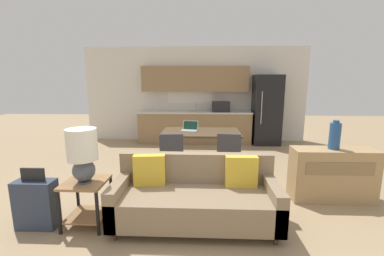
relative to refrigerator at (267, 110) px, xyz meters
name	(u,v)px	position (x,y,z in m)	size (l,w,h in m)	color
ground_plane	(183,225)	(-1.99, -4.24, -0.96)	(20.00, 20.00, 0.00)	#9E8460
wall_back	(195,94)	(-2.00, 0.39, 0.40)	(6.40, 0.07, 2.70)	silver
kitchen_counter	(195,113)	(-1.98, 0.09, -0.11)	(3.17, 0.65, 2.15)	#8E704C
refrigerator	(267,110)	(0.00, 0.00, 0.00)	(0.73, 0.71, 1.91)	black
dining_table	(201,134)	(-1.80, -2.06, -0.27)	(1.57, 0.93, 0.75)	brown
couch	(195,197)	(-1.84, -4.16, -0.61)	(2.00, 0.80, 0.84)	#3D2D1E
side_table	(86,195)	(-3.19, -4.26, -0.57)	(0.50, 0.50, 0.57)	olive
table_lamp	(82,152)	(-3.18, -4.29, -0.01)	(0.35, 0.35, 0.66)	#4C515B
credenza	(332,174)	(0.18, -3.43, -0.56)	(1.19, 0.40, 0.79)	tan
vase	(335,136)	(0.16, -3.43, 0.03)	(0.15, 0.15, 0.42)	#234C84
dining_chair_near_right	(229,154)	(-1.30, -2.83, -0.45)	(0.47, 0.47, 0.89)	#38383D
dining_chair_near_left	(172,154)	(-2.29, -2.88, -0.45)	(0.46, 0.46, 0.89)	#38383D
laptop	(190,128)	(-2.03, -1.97, -0.16)	(0.36, 0.31, 0.20)	#B7BABC
suitcase	(36,204)	(-3.77, -4.35, -0.65)	(0.47, 0.22, 0.76)	#2D384C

